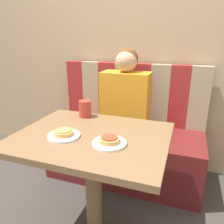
{
  "coord_description": "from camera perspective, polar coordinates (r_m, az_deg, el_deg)",
  "views": [
    {
      "loc": [
        0.48,
        -1.03,
        1.23
      ],
      "look_at": [
        0.0,
        0.34,
        0.74
      ],
      "focal_mm": 35.0,
      "sensor_mm": 36.0,
      "label": 1
    }
  ],
  "objects": [
    {
      "name": "dining_table",
      "position": [
        1.29,
        -5.15,
        -10.19
      ],
      "size": [
        0.86,
        0.68,
        0.71
      ],
      "color": "brown",
      "rests_on": "ground_plane"
    },
    {
      "name": "pizza_left",
      "position": [
        1.23,
        -12.49,
        -5.23
      ],
      "size": [
        0.11,
        0.11,
        0.03
      ],
      "color": "#C68E47",
      "rests_on": "plate_left"
    },
    {
      "name": "person",
      "position": [
        1.84,
        3.6,
        4.62
      ],
      "size": [
        0.4,
        0.21,
        0.71
      ],
      "color": "orange",
      "rests_on": "booth_seat"
    },
    {
      "name": "plate_right",
      "position": [
        1.13,
        -0.7,
        -8.1
      ],
      "size": [
        0.18,
        0.18,
        0.01
      ],
      "color": "white",
      "rests_on": "dining_table"
    },
    {
      "name": "pizza_right",
      "position": [
        1.12,
        -0.7,
        -7.2
      ],
      "size": [
        0.11,
        0.11,
        0.03
      ],
      "color": "#C68E47",
      "rests_on": "plate_right"
    },
    {
      "name": "booth_seat",
      "position": [
        2.04,
        3.26,
        -10.7
      ],
      "size": [
        1.34,
        0.57,
        0.45
      ],
      "color": "#5B1919",
      "rests_on": "ground_plane"
    },
    {
      "name": "booth_backrest",
      "position": [
        2.08,
        5.42,
        4.82
      ],
      "size": [
        1.34,
        0.08,
        0.56
      ],
      "color": "maroon",
      "rests_on": "booth_seat"
    },
    {
      "name": "plate_left",
      "position": [
        1.24,
        -12.43,
        -6.06
      ],
      "size": [
        0.18,
        0.18,
        0.01
      ],
      "color": "white",
      "rests_on": "dining_table"
    },
    {
      "name": "wall_back",
      "position": [
        2.11,
        6.6,
        20.56
      ],
      "size": [
        7.0,
        0.05,
        2.6
      ],
      "color": "tan",
      "rests_on": "ground_plane"
    },
    {
      "name": "drinking_cup",
      "position": [
        1.51,
        -7.06,
        0.84
      ],
      "size": [
        0.08,
        0.08,
        0.11
      ],
      "color": "#B23328",
      "rests_on": "dining_table"
    }
  ]
}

